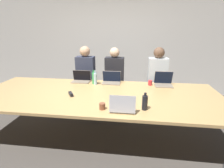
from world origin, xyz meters
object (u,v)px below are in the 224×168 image
cup_near_midright (102,106)px  cup_far_midleft (95,81)px  bottle_near_midright (145,102)px  bottle_far_midleft (94,78)px  laptop_far_right (163,81)px  cup_far_right (150,83)px  laptop_far_center (111,80)px  bottle_far_center (95,79)px  person_far_right (157,81)px  person_far_midleft (86,79)px  person_far_center (114,81)px  laptop_far_midleft (81,79)px  laptop_near_midright (123,107)px  stapler (71,94)px

cup_near_midright → cup_far_midleft: 1.17m
bottle_near_midright → bottle_far_midleft: (-0.94, 1.03, 0.01)m
bottle_near_midright → laptop_far_right: laptop_far_right is taller
cup_far_right → laptop_far_center: size_ratio=0.27×
bottle_near_midright → cup_far_right: (0.15, 1.09, -0.06)m
bottle_far_center → cup_near_midright: bearing=-72.7°
cup_near_midright → cup_far_right: 1.35m
bottle_near_midright → person_far_right: (0.34, 1.56, -0.16)m
laptop_far_center → bottle_near_midright: bearing=-62.0°
bottle_near_midright → person_far_midleft: size_ratio=0.17×
bottle_near_midright → laptop_far_right: 1.19m
cup_near_midright → person_far_right: 1.86m
bottle_near_midright → person_far_center: bearing=110.9°
person_far_midleft → cup_far_right: bearing=-18.8°
laptop_far_center → person_far_midleft: size_ratio=0.25×
person_far_right → person_far_midleft: same height
bottle_far_center → cup_far_midleft: bottle_far_center is taller
bottle_near_midright → laptop_far_midleft: bottle_near_midright is taller
bottle_far_center → person_far_right: bearing=24.5°
person_far_right → person_far_midleft: 1.58m
laptop_far_right → laptop_far_midleft: bearing=179.1°
laptop_near_midright → cup_near_midright: laptop_near_midright is taller
person_far_midleft → cup_far_midleft: bearing=-58.1°
cup_far_right → stapler: size_ratio=0.64×
laptop_near_midright → person_far_center: (-0.30, 1.63, -0.14)m
laptop_far_center → laptop_far_midleft: (-0.62, 0.01, -0.00)m
laptop_near_midright → cup_far_midleft: bearing=-61.0°
laptop_far_center → bottle_far_midleft: (-0.34, -0.10, 0.05)m
cup_far_right → person_far_center: (-0.74, 0.44, -0.12)m
bottle_near_midright → stapler: bottle_near_midright is taller
person_far_center → stapler: (-0.58, -1.16, 0.10)m
bottle_far_center → stapler: 0.69m
laptop_near_midright → person_far_center: person_far_center is taller
bottle_far_midleft → stapler: bearing=-108.8°
laptop_far_midleft → stapler: bearing=-85.6°
person_far_midleft → cup_far_midleft: 0.62m
person_far_midleft → cup_near_midright: bearing=-67.3°
person_far_center → stapler: bearing=-116.4°
cup_near_midright → bottle_far_midleft: size_ratio=0.31×
cup_near_midright → person_far_right: bearing=60.9°
person_far_right → person_far_center: size_ratio=1.01×
cup_near_midright → stapler: bearing=144.4°
laptop_far_center → person_far_center: size_ratio=0.25×
bottle_near_midright → person_far_right: size_ratio=0.17×
laptop_near_midright → bottle_near_midright: bearing=-161.0°
person_far_right → bottle_far_midleft: bearing=-157.4°
person_far_center → stapler: size_ratio=9.51×
laptop_far_midleft → bottle_far_midleft: size_ratio=1.33×
bottle_far_midleft → stapler: 0.71m
laptop_far_right → cup_far_midleft: laptop_far_right is taller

